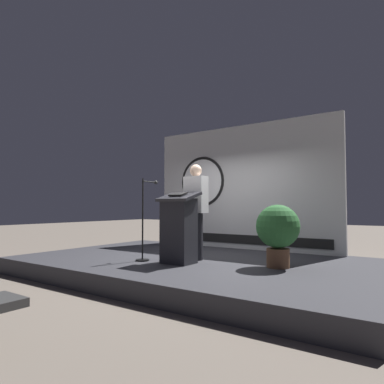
{
  "coord_description": "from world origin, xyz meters",
  "views": [
    {
      "loc": [
        3.47,
        -5.2,
        1.26
      ],
      "look_at": [
        0.02,
        -0.19,
        1.53
      ],
      "focal_mm": 31.5,
      "sensor_mm": 36.0,
      "label": 1
    }
  ],
  "objects_px": {
    "speaker_person": "(196,211)",
    "microphone_stand": "(144,232)",
    "podium": "(179,228)",
    "potted_plant": "(278,230)"
  },
  "relations": [
    {
      "from": "speaker_person",
      "to": "microphone_stand",
      "type": "height_order",
      "value": "speaker_person"
    },
    {
      "from": "podium",
      "to": "potted_plant",
      "type": "relative_size",
      "value": 1.23
    },
    {
      "from": "speaker_person",
      "to": "microphone_stand",
      "type": "bearing_deg",
      "value": -141.12
    },
    {
      "from": "potted_plant",
      "to": "speaker_person",
      "type": "bearing_deg",
      "value": -176.17
    },
    {
      "from": "speaker_person",
      "to": "potted_plant",
      "type": "height_order",
      "value": "speaker_person"
    },
    {
      "from": "podium",
      "to": "microphone_stand",
      "type": "xyz_separation_m",
      "value": [
        -0.69,
        -0.1,
        -0.08
      ]
    },
    {
      "from": "speaker_person",
      "to": "microphone_stand",
      "type": "distance_m",
      "value": 1.0
    },
    {
      "from": "microphone_stand",
      "to": "potted_plant",
      "type": "distance_m",
      "value": 2.33
    },
    {
      "from": "podium",
      "to": "speaker_person",
      "type": "relative_size",
      "value": 0.7
    },
    {
      "from": "speaker_person",
      "to": "microphone_stand",
      "type": "xyz_separation_m",
      "value": [
        -0.72,
        -0.58,
        -0.37
      ]
    }
  ]
}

